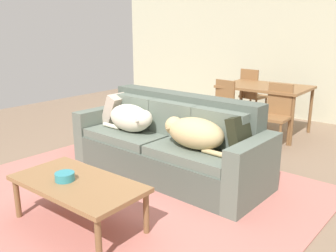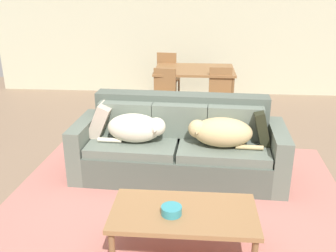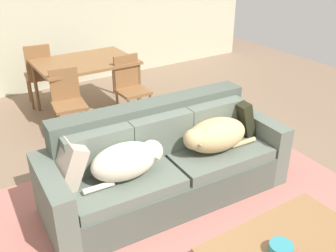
{
  "view_description": "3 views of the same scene",
  "coord_description": "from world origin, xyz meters",
  "px_view_note": "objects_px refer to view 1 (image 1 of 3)",
  "views": [
    {
      "loc": [
        2.39,
        -2.8,
        1.67
      ],
      "look_at": [
        0.03,
        0.22,
        0.62
      ],
      "focal_mm": 38.26,
      "sensor_mm": 36.0,
      "label": 1
    },
    {
      "loc": [
        0.14,
        -3.65,
        2.14
      ],
      "look_at": [
        -0.15,
        0.08,
        0.71
      ],
      "focal_mm": 40.05,
      "sensor_mm": 36.0,
      "label": 2
    },
    {
      "loc": [
        -1.75,
        -2.36,
        2.39
      ],
      "look_at": [
        0.05,
        0.44,
        0.71
      ],
      "focal_mm": 41.14,
      "sensor_mm": 36.0,
      "label": 3
    }
  ],
  "objects_px": {
    "dog_on_right_cushion": "(194,133)",
    "bowl_on_coffee_table": "(65,177)",
    "throw_pillow_by_left_arm": "(119,109)",
    "dining_chair_near_right": "(276,112)",
    "coffee_table": "(78,186)",
    "throw_pillow_by_right_arm": "(243,135)",
    "couch": "(170,144)",
    "dog_on_left_cushion": "(131,118)",
    "dining_chair_far_left": "(251,93)",
    "dining_table": "(265,90)",
    "dining_chair_near_left": "(220,105)"
  },
  "relations": [
    {
      "from": "dog_on_left_cushion",
      "to": "throw_pillow_by_right_arm",
      "type": "distance_m",
      "value": 1.4
    },
    {
      "from": "dining_table",
      "to": "dog_on_left_cushion",
      "type": "bearing_deg",
      "value": -103.88
    },
    {
      "from": "dog_on_left_cushion",
      "to": "dining_chair_far_left",
      "type": "height_order",
      "value": "dining_chair_far_left"
    },
    {
      "from": "couch",
      "to": "dog_on_right_cushion",
      "type": "xyz_separation_m",
      "value": [
        0.46,
        -0.18,
        0.27
      ]
    },
    {
      "from": "dog_on_left_cushion",
      "to": "dining_chair_near_right",
      "type": "distance_m",
      "value": 2.2
    },
    {
      "from": "couch",
      "to": "dog_on_left_cushion",
      "type": "height_order",
      "value": "couch"
    },
    {
      "from": "dog_on_left_cushion",
      "to": "bowl_on_coffee_table",
      "type": "distance_m",
      "value": 1.42
    },
    {
      "from": "dining_table",
      "to": "dining_chair_far_left",
      "type": "distance_m",
      "value": 0.8
    },
    {
      "from": "dog_on_right_cushion",
      "to": "dining_table",
      "type": "relative_size",
      "value": 0.6
    },
    {
      "from": "couch",
      "to": "dog_on_left_cushion",
      "type": "relative_size",
      "value": 3.18
    },
    {
      "from": "dining_chair_far_left",
      "to": "bowl_on_coffee_table",
      "type": "bearing_deg",
      "value": 102.58
    },
    {
      "from": "couch",
      "to": "dining_chair_near_left",
      "type": "xyz_separation_m",
      "value": [
        -0.34,
        1.76,
        0.14
      ]
    },
    {
      "from": "dining_chair_near_right",
      "to": "dining_table",
      "type": "bearing_deg",
      "value": 127.26
    },
    {
      "from": "throw_pillow_by_left_arm",
      "to": "dining_chair_near_left",
      "type": "height_order",
      "value": "dining_chair_near_left"
    },
    {
      "from": "dining_chair_near_right",
      "to": "dining_chair_far_left",
      "type": "xyz_separation_m",
      "value": [
        -0.93,
        1.14,
        0.03
      ]
    },
    {
      "from": "throw_pillow_by_right_arm",
      "to": "dining_chair_far_left",
      "type": "distance_m",
      "value": 3.2
    },
    {
      "from": "dog_on_right_cushion",
      "to": "throw_pillow_by_left_arm",
      "type": "bearing_deg",
      "value": 171.6
    },
    {
      "from": "throw_pillow_by_left_arm",
      "to": "dining_chair_near_left",
      "type": "bearing_deg",
      "value": 70.91
    },
    {
      "from": "bowl_on_coffee_table",
      "to": "dining_chair_near_left",
      "type": "xyz_separation_m",
      "value": [
        -0.35,
        3.23,
        0.04
      ]
    },
    {
      "from": "couch",
      "to": "throw_pillow_by_left_arm",
      "type": "height_order",
      "value": "couch"
    },
    {
      "from": "couch",
      "to": "throw_pillow_by_right_arm",
      "type": "height_order",
      "value": "couch"
    },
    {
      "from": "bowl_on_coffee_table",
      "to": "dining_table",
      "type": "xyz_separation_m",
      "value": [
        0.13,
        3.81,
        0.25
      ]
    },
    {
      "from": "coffee_table",
      "to": "dining_chair_far_left",
      "type": "xyz_separation_m",
      "value": [
        -0.47,
        4.35,
        0.15
      ]
    },
    {
      "from": "dog_on_left_cushion",
      "to": "dog_on_right_cushion",
      "type": "bearing_deg",
      "value": 0.55
    },
    {
      "from": "bowl_on_coffee_table",
      "to": "dining_chair_near_left",
      "type": "relative_size",
      "value": 0.19
    },
    {
      "from": "dog_on_left_cushion",
      "to": "couch",
      "type": "bearing_deg",
      "value": 20.11
    },
    {
      "from": "coffee_table",
      "to": "dining_table",
      "type": "relative_size",
      "value": 0.88
    },
    {
      "from": "couch",
      "to": "bowl_on_coffee_table",
      "type": "xyz_separation_m",
      "value": [
        0.01,
        -1.47,
        0.1
      ]
    },
    {
      "from": "throw_pillow_by_left_arm",
      "to": "dining_chair_near_right",
      "type": "distance_m",
      "value": 2.26
    },
    {
      "from": "coffee_table",
      "to": "dining_chair_near_right",
      "type": "height_order",
      "value": "dining_chair_near_right"
    },
    {
      "from": "dog_on_right_cushion",
      "to": "bowl_on_coffee_table",
      "type": "distance_m",
      "value": 1.38
    },
    {
      "from": "throw_pillow_by_right_arm",
      "to": "bowl_on_coffee_table",
      "type": "xyz_separation_m",
      "value": [
        -0.91,
        -1.47,
        -0.19
      ]
    },
    {
      "from": "couch",
      "to": "dining_chair_near_right",
      "type": "xyz_separation_m",
      "value": [
        0.57,
        1.79,
        0.14
      ]
    },
    {
      "from": "coffee_table",
      "to": "dog_on_left_cushion",
      "type": "bearing_deg",
      "value": 114.42
    },
    {
      "from": "throw_pillow_by_right_arm",
      "to": "dining_table",
      "type": "distance_m",
      "value": 2.46
    },
    {
      "from": "coffee_table",
      "to": "throw_pillow_by_right_arm",
      "type": "bearing_deg",
      "value": 60.23
    },
    {
      "from": "dog_on_left_cushion",
      "to": "throw_pillow_by_left_arm",
      "type": "xyz_separation_m",
      "value": [
        -0.45,
        0.24,
        0.01
      ]
    },
    {
      "from": "coffee_table",
      "to": "dining_chair_near_right",
      "type": "bearing_deg",
      "value": 81.9
    },
    {
      "from": "couch",
      "to": "coffee_table",
      "type": "bearing_deg",
      "value": -82.81
    },
    {
      "from": "dog_on_right_cushion",
      "to": "dining_table",
      "type": "height_order",
      "value": "dog_on_right_cushion"
    },
    {
      "from": "throw_pillow_by_left_arm",
      "to": "dining_chair_near_right",
      "type": "xyz_separation_m",
      "value": [
        1.49,
        1.7,
        -0.15
      ]
    },
    {
      "from": "dog_on_left_cushion",
      "to": "dining_chair_near_right",
      "type": "bearing_deg",
      "value": 64.59
    },
    {
      "from": "dog_on_right_cushion",
      "to": "dog_on_left_cushion",
      "type": "bearing_deg",
      "value": -179.45
    },
    {
      "from": "throw_pillow_by_right_arm",
      "to": "dining_chair_near_right",
      "type": "distance_m",
      "value": 1.83
    },
    {
      "from": "couch",
      "to": "throw_pillow_by_right_arm",
      "type": "distance_m",
      "value": 0.97
    },
    {
      "from": "throw_pillow_by_right_arm",
      "to": "dining_chair_far_left",
      "type": "bearing_deg",
      "value": 113.68
    },
    {
      "from": "dining_chair_near_left",
      "to": "dining_chair_near_right",
      "type": "xyz_separation_m",
      "value": [
        0.91,
        0.03,
        0.0
      ]
    },
    {
      "from": "dining_table",
      "to": "bowl_on_coffee_table",
      "type": "bearing_deg",
      "value": -91.97
    },
    {
      "from": "dining_table",
      "to": "dog_on_right_cushion",
      "type": "bearing_deg",
      "value": -82.9
    },
    {
      "from": "bowl_on_coffee_table",
      "to": "dining_chair_near_left",
      "type": "distance_m",
      "value": 3.25
    }
  ]
}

